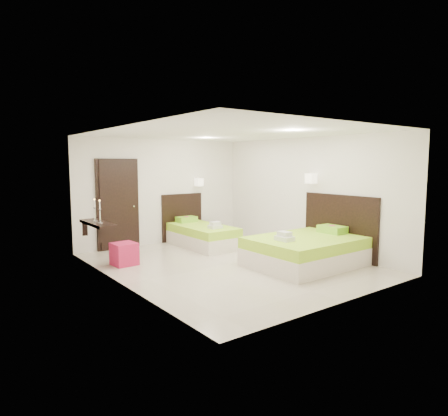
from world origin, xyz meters
TOP-DOWN VIEW (x-y plane):
  - floor at (0.00, 0.00)m, footprint 5.50×5.50m
  - bed_single at (0.55, 1.85)m, footprint 1.17×1.96m
  - bed_double at (1.24, -0.97)m, footprint 2.17×1.84m
  - nightstand at (1.30, 2.44)m, footprint 0.50×0.46m
  - ottoman at (-1.70, 1.21)m, footprint 0.47×0.47m
  - door at (-1.20, 2.70)m, footprint 1.02×0.15m
  - console_shelf at (-2.08, 1.60)m, footprint 0.35×1.20m

SIDE VIEW (x-z plane):
  - floor at x=0.00m, z-range 0.00..0.00m
  - nightstand at x=1.30m, z-range 0.00..0.39m
  - ottoman at x=-1.70m, z-range 0.00..0.44m
  - bed_single at x=0.55m, z-range -0.51..1.10m
  - bed_double at x=1.24m, z-range -0.58..1.21m
  - console_shelf at x=-2.08m, z-range 0.42..1.21m
  - door at x=-1.20m, z-range -0.02..2.12m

